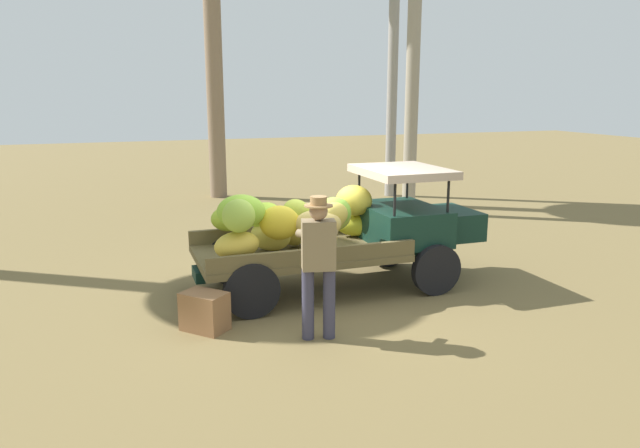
# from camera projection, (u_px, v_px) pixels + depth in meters

# --- Properties ---
(ground_plane) EXTENTS (60.00, 60.00, 0.00)m
(ground_plane) POSITION_uv_depth(u_px,v_px,m) (320.00, 295.00, 8.89)
(ground_plane) COLOR brown
(truck) EXTENTS (4.50, 1.76, 1.82)m
(truck) POSITION_uv_depth(u_px,v_px,m) (343.00, 229.00, 9.04)
(truck) COLOR black
(truck) RESTS_ON ground
(farmer) EXTENTS (0.53, 0.49, 1.77)m
(farmer) POSITION_uv_depth(u_px,v_px,m) (318.00, 259.00, 7.14)
(farmer) COLOR #3A384D
(farmer) RESTS_ON ground
(wooden_crate) EXTENTS (0.65, 0.66, 0.50)m
(wooden_crate) POSITION_uv_depth(u_px,v_px,m) (205.00, 311.00, 7.55)
(wooden_crate) COLOR brown
(wooden_crate) RESTS_ON ground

